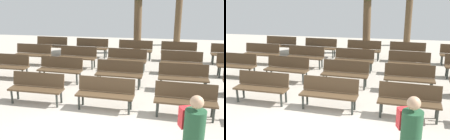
% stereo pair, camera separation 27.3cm
% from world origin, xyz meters
% --- Properties ---
extents(ground_plane, '(25.40, 25.40, 0.00)m').
position_xyz_m(ground_plane, '(0.00, 0.00, 0.00)').
color(ground_plane, '#B2A899').
extents(bench_r0_c1, '(1.63, 0.58, 0.87)m').
position_xyz_m(bench_r0_c1, '(-1.96, 1.74, 0.50)').
color(bench_r0_c1, '#4C3823').
rests_on(bench_r0_c1, ground_plane).
extents(bench_r0_c2, '(1.63, 0.61, 0.87)m').
position_xyz_m(bench_r0_c2, '(0.10, 1.60, 0.50)').
color(bench_r0_c2, '#4C3823').
rests_on(bench_r0_c2, ground_plane).
extents(bench_r0_c3, '(1.64, 0.62, 0.87)m').
position_xyz_m(bench_r0_c3, '(2.23, 1.45, 0.50)').
color(bench_r0_c3, '#4C3823').
rests_on(bench_r0_c3, ground_plane).
extents(bench_r1_c0, '(1.63, 0.58, 0.87)m').
position_xyz_m(bench_r1_c0, '(-3.98, 3.79, 0.50)').
color(bench_r1_c0, '#4C3823').
rests_on(bench_r1_c0, ground_plane).
extents(bench_r1_c1, '(1.64, 0.63, 0.87)m').
position_xyz_m(bench_r1_c1, '(-1.89, 3.64, 0.50)').
color(bench_r1_c1, '#4C3823').
rests_on(bench_r1_c1, ground_plane).
extents(bench_r1_c2, '(1.63, 0.60, 0.87)m').
position_xyz_m(bench_r1_c2, '(0.25, 3.46, 0.50)').
color(bench_r1_c2, '#4C3823').
rests_on(bench_r1_c2, ground_plane).
extents(bench_r1_c3, '(1.62, 0.57, 0.87)m').
position_xyz_m(bench_r1_c3, '(2.37, 3.34, 0.50)').
color(bench_r1_c3, '#4C3823').
rests_on(bench_r1_c3, ground_plane).
extents(bench_r2_c0, '(1.62, 0.56, 0.87)m').
position_xyz_m(bench_r2_c0, '(-3.83, 5.68, 0.50)').
color(bench_r2_c0, '#4C3823').
rests_on(bench_r2_c0, ground_plane).
extents(bench_r2_c1, '(1.64, 0.63, 0.87)m').
position_xyz_m(bench_r2_c1, '(-1.76, 5.50, 0.50)').
color(bench_r2_c1, '#4C3823').
rests_on(bench_r2_c1, ground_plane).
extents(bench_r2_c2, '(1.63, 0.61, 0.87)m').
position_xyz_m(bench_r2_c2, '(0.33, 5.33, 0.50)').
color(bench_r2_c2, '#4C3823').
rests_on(bench_r2_c2, ground_plane).
extents(bench_r2_c3, '(1.63, 0.61, 0.87)m').
position_xyz_m(bench_r2_c3, '(2.49, 5.20, 0.50)').
color(bench_r2_c3, '#4C3823').
rests_on(bench_r2_c3, ground_plane).
extents(bench_r3_c0, '(1.62, 0.56, 0.87)m').
position_xyz_m(bench_r3_c0, '(-3.69, 7.56, 0.50)').
color(bench_r3_c0, '#4C3823').
rests_on(bench_r3_c0, ground_plane).
extents(bench_r3_c1, '(1.63, 0.59, 0.87)m').
position_xyz_m(bench_r3_c1, '(-1.57, 7.37, 0.50)').
color(bench_r3_c1, '#4C3823').
rests_on(bench_r3_c1, ground_plane).
extents(bench_r3_c2, '(1.63, 0.61, 0.87)m').
position_xyz_m(bench_r3_c2, '(0.56, 7.22, 0.50)').
color(bench_r3_c2, '#4C3823').
rests_on(bench_r3_c2, ground_plane).
extents(bench_r3_c3, '(1.63, 0.59, 0.87)m').
position_xyz_m(bench_r3_c3, '(2.55, 7.14, 0.50)').
color(bench_r3_c3, '#4C3823').
rests_on(bench_r3_c3, ground_plane).
extents(tree_1, '(0.38, 0.38, 3.20)m').
position_xyz_m(tree_1, '(2.77, 10.86, 1.60)').
color(tree_1, brown).
rests_on(tree_1, ground_plane).
extents(visitor_with_backpack, '(0.45, 0.59, 1.65)m').
position_xyz_m(visitor_with_backpack, '(2.03, -1.19, 0.94)').
color(visitor_with_backpack, navy).
rests_on(visitor_with_backpack, ground_plane).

